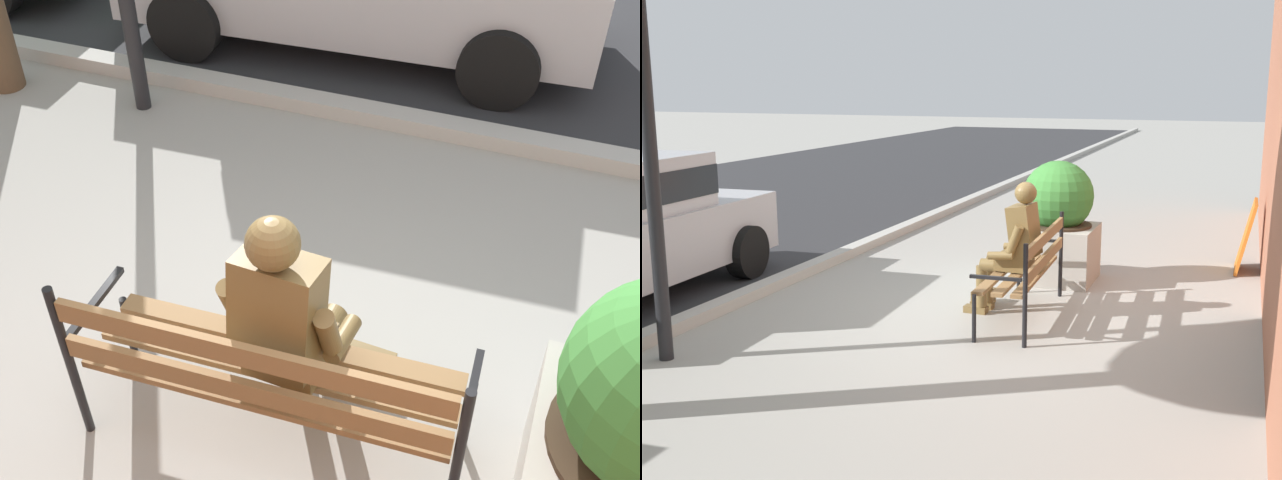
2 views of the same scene
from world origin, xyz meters
The scene contains 4 objects.
ground_plane centered at (0.00, 0.00, 0.00)m, with size 80.00×80.00×0.00m, color #9E9B93.
curb_stone centered at (0.00, 2.90, 0.06)m, with size 60.00×0.20×0.12m, color #B2AFA8.
park_bench centered at (-0.06, -0.14, 0.54)m, with size 1.82×0.62×0.95m.
bronze_statue_seated centered at (0.01, 0.08, 0.67)m, with size 0.66×0.76×1.37m.
Camera 1 is at (0.94, -2.10, 3.16)m, focal length 43.29 mm.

